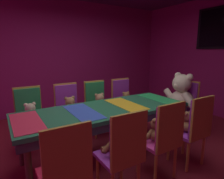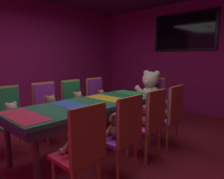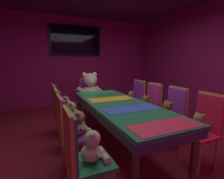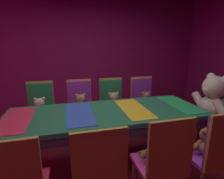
{
  "view_description": "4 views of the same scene",
  "coord_description": "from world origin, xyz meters",
  "px_view_note": "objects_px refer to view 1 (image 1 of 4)",
  "views": [
    {
      "loc": [
        2.29,
        -1.29,
        1.55
      ],
      "look_at": [
        0.12,
        0.03,
        1.03
      ],
      "focal_mm": 30.64,
      "sensor_mm": 36.0,
      "label": 1
    },
    {
      "loc": [
        2.28,
        -2.01,
        1.4
      ],
      "look_at": [
        0.04,
        0.39,
        0.89
      ],
      "focal_mm": 32.73,
      "sensor_mm": 36.0,
      "label": 2
    },
    {
      "loc": [
        -1.16,
        -2.32,
        1.4
      ],
      "look_at": [
        -0.15,
        -0.04,
        0.98
      ],
      "focal_mm": 26.86,
      "sensor_mm": 36.0,
      "label": 3
    },
    {
      "loc": [
        2.01,
        -0.47,
        1.54
      ],
      "look_at": [
        0.22,
        0.0,
        1.07
      ],
      "focal_mm": 27.95,
      "sensor_mm": 36.0,
      "label": 4
    }
  ],
  "objects_px": {
    "teddy_right_1": "(117,143)",
    "throne_chair": "(186,101)",
    "chair_right_0": "(66,166)",
    "chair_left_1": "(68,106)",
    "teddy_left_1": "(70,108)",
    "chair_right_3": "(196,125)",
    "teddy_left_0": "(31,114)",
    "chair_right_2": "(165,134)",
    "teddy_right_2": "(156,131)",
    "teddy_right_0": "(61,160)",
    "chair_left_3": "(122,98)",
    "teddy_right_3": "(186,123)",
    "teddy_left_3": "(126,100)",
    "king_teddy_bear": "(181,94)",
    "banquet_table": "(106,114)",
    "teddy_left_2": "(100,103)",
    "chair_right_1": "(125,148)",
    "chair_left_0": "(29,111)",
    "chair_left_2": "(96,102)"
  },
  "relations": [
    {
      "from": "teddy_right_1",
      "to": "throne_chair",
      "type": "height_order",
      "value": "throne_chair"
    },
    {
      "from": "chair_right_0",
      "to": "chair_left_1",
      "type": "bearing_deg",
      "value": -18.99
    },
    {
      "from": "teddy_left_1",
      "to": "chair_right_3",
      "type": "xyz_separation_m",
      "value": [
        1.58,
        1.14,
        -0.0
      ]
    },
    {
      "from": "teddy_left_0",
      "to": "teddy_right_1",
      "type": "height_order",
      "value": "teddy_left_0"
    },
    {
      "from": "chair_right_2",
      "to": "teddy_right_2",
      "type": "relative_size",
      "value": 3.12
    },
    {
      "from": "teddy_left_0",
      "to": "teddy_right_2",
      "type": "height_order",
      "value": "teddy_left_0"
    },
    {
      "from": "teddy_right_0",
      "to": "chair_left_3",
      "type": "bearing_deg",
      "value": -48.09
    },
    {
      "from": "chair_right_0",
      "to": "teddy_right_3",
      "type": "relative_size",
      "value": 3.23
    },
    {
      "from": "teddy_right_0",
      "to": "chair_right_2",
      "type": "height_order",
      "value": "chair_right_2"
    },
    {
      "from": "teddy_left_1",
      "to": "chair_right_0",
      "type": "bearing_deg",
      "value": -20.61
    },
    {
      "from": "teddy_left_3",
      "to": "teddy_right_0",
      "type": "distance_m",
      "value": 2.25
    },
    {
      "from": "chair_right_0",
      "to": "king_teddy_bear",
      "type": "xyz_separation_m",
      "value": [
        -0.86,
        2.48,
        0.15
      ]
    },
    {
      "from": "banquet_table",
      "to": "teddy_left_2",
      "type": "distance_m",
      "value": 0.77
    },
    {
      "from": "chair_right_3",
      "to": "throne_chair",
      "type": "distance_m",
      "value": 1.26
    },
    {
      "from": "throne_chair",
      "to": "chair_right_1",
      "type": "bearing_deg",
      "value": 22.95
    },
    {
      "from": "chair_right_2",
      "to": "teddy_right_2",
      "type": "xyz_separation_m",
      "value": [
        -0.14,
        0.0,
        -0.01
      ]
    },
    {
      "from": "banquet_table",
      "to": "chair_right_0",
      "type": "height_order",
      "value": "chair_right_0"
    },
    {
      "from": "chair_right_0",
      "to": "teddy_right_2",
      "type": "height_order",
      "value": "chair_right_0"
    },
    {
      "from": "teddy_left_0",
      "to": "teddy_right_0",
      "type": "distance_m",
      "value": 1.45
    },
    {
      "from": "teddy_left_3",
      "to": "chair_left_0",
      "type": "bearing_deg",
      "value": -95.67
    },
    {
      "from": "teddy_left_3",
      "to": "teddy_right_0",
      "type": "xyz_separation_m",
      "value": [
        1.42,
        -1.74,
        -0.0
      ]
    },
    {
      "from": "teddy_left_1",
      "to": "chair_right_1",
      "type": "bearing_deg",
      "value": -0.06
    },
    {
      "from": "teddy_left_1",
      "to": "chair_right_0",
      "type": "xyz_separation_m",
      "value": [
        1.58,
        -0.6,
        -0.0
      ]
    },
    {
      "from": "chair_left_0",
      "to": "chair_right_0",
      "type": "bearing_deg",
      "value": 1.0
    },
    {
      "from": "banquet_table",
      "to": "chair_right_1",
      "type": "height_order",
      "value": "chair_right_1"
    },
    {
      "from": "chair_right_0",
      "to": "teddy_left_1",
      "type": "bearing_deg",
      "value": -20.61
    },
    {
      "from": "chair_right_1",
      "to": "king_teddy_bear",
      "type": "height_order",
      "value": "king_teddy_bear"
    },
    {
      "from": "throne_chair",
      "to": "king_teddy_bear",
      "type": "height_order",
      "value": "king_teddy_bear"
    },
    {
      "from": "banquet_table",
      "to": "chair_left_3",
      "type": "relative_size",
      "value": 2.5
    },
    {
      "from": "chair_left_0",
      "to": "teddy_left_3",
      "type": "distance_m",
      "value": 1.78
    },
    {
      "from": "teddy_left_0",
      "to": "teddy_left_2",
      "type": "xyz_separation_m",
      "value": [
        0.02,
        1.18,
        0.0
      ]
    },
    {
      "from": "chair_left_0",
      "to": "teddy_right_1",
      "type": "relative_size",
      "value": 3.0
    },
    {
      "from": "chair_left_0",
      "to": "chair_left_1",
      "type": "height_order",
      "value": "same"
    },
    {
      "from": "chair_left_2",
      "to": "chair_right_1",
      "type": "height_order",
      "value": "same"
    },
    {
      "from": "chair_right_1",
      "to": "teddy_left_2",
      "type": "bearing_deg",
      "value": -19.44
    },
    {
      "from": "chair_left_2",
      "to": "chair_right_1",
      "type": "bearing_deg",
      "value": -17.9
    },
    {
      "from": "banquet_table",
      "to": "teddy_right_3",
      "type": "xyz_separation_m",
      "value": [
        0.72,
        0.86,
        -0.07
      ]
    },
    {
      "from": "chair_left_0",
      "to": "teddy_right_0",
      "type": "relative_size",
      "value": 3.32
    },
    {
      "from": "teddy_right_0",
      "to": "teddy_right_3",
      "type": "bearing_deg",
      "value": -89.95
    },
    {
      "from": "chair_left_0",
      "to": "banquet_table",
      "type": "bearing_deg",
      "value": 45.86
    },
    {
      "from": "chair_right_0",
      "to": "teddy_right_0",
      "type": "relative_size",
      "value": 3.32
    },
    {
      "from": "teddy_right_2",
      "to": "chair_right_1",
      "type": "bearing_deg",
      "value": 105.51
    },
    {
      "from": "chair_right_0",
      "to": "chair_right_1",
      "type": "relative_size",
      "value": 1.0
    },
    {
      "from": "teddy_right_1",
      "to": "chair_right_3",
      "type": "xyz_separation_m",
      "value": [
        0.14,
        1.14,
        0.01
      ]
    },
    {
      "from": "chair_left_1",
      "to": "teddy_right_1",
      "type": "relative_size",
      "value": 3.0
    },
    {
      "from": "chair_left_1",
      "to": "teddy_right_3",
      "type": "height_order",
      "value": "chair_left_1"
    },
    {
      "from": "teddy_left_2",
      "to": "chair_right_1",
      "type": "height_order",
      "value": "chair_right_1"
    },
    {
      "from": "chair_right_2",
      "to": "king_teddy_bear",
      "type": "relative_size",
      "value": 1.36
    },
    {
      "from": "banquet_table",
      "to": "teddy_left_0",
      "type": "xyz_separation_m",
      "value": [
        -0.73,
        -0.9,
        -0.06
      ]
    },
    {
      "from": "chair_right_0",
      "to": "teddy_left_0",
      "type": "bearing_deg",
      "value": 1.09
    }
  ]
}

